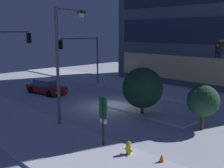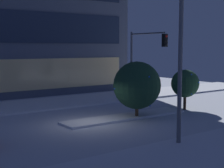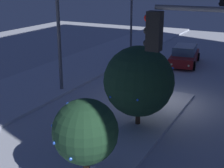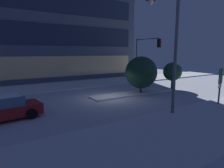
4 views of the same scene
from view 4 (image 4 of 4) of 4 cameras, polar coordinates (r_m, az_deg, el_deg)
ground at (r=17.04m, az=-0.49°, el=-4.30°), size 52.00×52.00×0.00m
curb_strip_near at (r=11.28m, az=22.06°, el=-11.93°), size 52.00×5.20×0.14m
curb_strip_far at (r=24.15m, az=-10.59°, el=-0.21°), size 52.00×5.20×0.14m
median_strip at (r=18.88m, az=6.48°, el=-2.78°), size 9.00×1.80×0.14m
car_near at (r=13.21m, az=-30.52°, el=-6.52°), size 4.74×2.47×1.49m
traffic_light_corner_far_right at (r=25.03m, az=10.07°, el=9.56°), size 0.32×4.49×5.95m
street_lamp_arched at (r=13.02m, az=16.46°, el=13.80°), size 0.57×2.54×7.92m
parking_info_sign at (r=16.60m, az=29.86°, el=0.45°), size 0.55×0.12×2.85m
decorated_tree_median at (r=18.55m, az=8.77°, el=3.46°), size 3.10×3.10×3.70m
decorated_tree_left_of_median at (r=22.20m, az=17.79°, el=3.54°), size 2.06×2.06×2.98m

